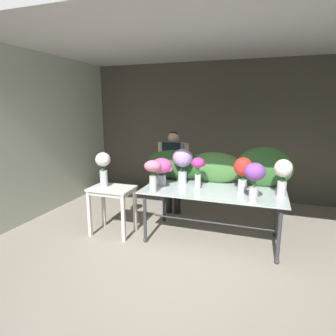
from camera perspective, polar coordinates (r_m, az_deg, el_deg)
ground_plane at (r=4.94m, az=4.97°, el=-11.66°), size 8.43×8.43×0.00m
wall_back at (r=6.41m, az=9.42°, el=7.45°), size 5.75×0.12×2.96m
wall_left at (r=5.92m, az=-23.02°, el=6.27°), size 0.12×3.95×2.96m
ceiling_slab at (r=4.63m, az=5.72°, el=24.96°), size 5.87×3.95×0.12m
display_table_glass at (r=4.28m, az=9.11°, el=-5.62°), size 2.06×1.04×0.80m
side_table_white at (r=4.53m, az=-11.27°, el=-5.38°), size 0.67×0.48×0.77m
florist at (r=5.22m, az=1.03°, el=0.76°), size 0.59×0.24×1.56m
foliage_backdrop at (r=4.58m, az=8.88°, el=0.37°), size 2.36×0.29×0.61m
vase_magenta_dahlias at (r=4.20m, az=6.09°, el=-0.12°), size 0.22×0.19×0.47m
vase_fuchsia_stock at (r=4.36m, az=-1.32°, el=0.03°), size 0.36×0.31×0.43m
vase_scarlet_anemones at (r=4.13m, az=14.99°, el=-0.43°), size 0.26×0.26×0.50m
vase_rosy_lilies at (r=3.99m, az=-3.08°, el=-0.60°), size 0.26×0.25×0.46m
vase_violet_tulips at (r=3.69m, az=17.14°, el=-1.62°), size 0.26×0.26×0.52m
vase_ivory_carnations at (r=4.09m, az=22.25°, el=-0.99°), size 0.24×0.24×0.52m
vase_lilac_hydrangea at (r=4.45m, az=2.97°, el=1.51°), size 0.31×0.31×0.56m
vase_white_roses_tall at (r=4.48m, az=-13.01°, el=0.51°), size 0.23×0.23×0.55m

